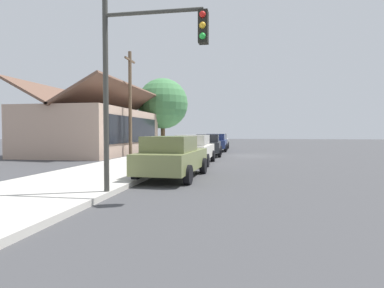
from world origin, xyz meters
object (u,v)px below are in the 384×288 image
car_charcoal (208,145)px  traffic_light_main (144,64)px  utility_pole_wooden (130,102)px  car_navy (216,142)px  shade_tree (163,104)px  fire_hydrant_red (173,153)px  car_ivory (194,149)px  car_olive (173,157)px  car_silver (220,141)px

car_charcoal → traffic_light_main: traffic_light_main is taller
car_charcoal → utility_pole_wooden: 6.46m
car_navy → car_charcoal: bearing=178.0°
car_charcoal → shade_tree: (9.09, 5.89, 3.89)m
shade_tree → utility_pole_wooden: utility_pole_wooden is taller
car_navy → utility_pole_wooden: 9.57m
car_navy → fire_hydrant_red: bearing=170.3°
car_charcoal → car_ivory: bearing=176.2°
car_olive → car_silver: same height
car_ivory → traffic_light_main: traffic_light_main is taller
car_silver → utility_pole_wooden: (-13.15, 5.33, 3.11)m
car_olive → shade_tree: size_ratio=0.64×
car_olive → shade_tree: bearing=18.5°
car_olive → traffic_light_main: 4.61m
shade_tree → car_navy: bearing=-119.3°
car_navy → car_silver: bearing=-0.1°
shade_tree → traffic_light_main: bearing=-166.0°
utility_pole_wooden → car_ivory: bearing=-130.8°
car_navy → fire_hydrant_red: size_ratio=6.46×
car_ivory → fire_hydrant_red: 1.80m
car_charcoal → car_silver: size_ratio=1.03×
car_ivory → traffic_light_main: (-9.19, -0.22, 2.68)m
car_olive → shade_tree: 21.83m
shade_tree → fire_hydrant_red: size_ratio=10.35×
car_silver → fire_hydrant_red: bearing=172.7°
car_olive → car_ivory: size_ratio=0.97×
traffic_light_main → car_olive: bearing=2.0°
car_olive → shade_tree: shade_tree is taller
car_olive → utility_pole_wooden: utility_pole_wooden is taller
car_olive → traffic_light_main: bearing=-175.6°
car_ivory → car_navy: (11.88, -0.07, -0.00)m
car_charcoal → utility_pole_wooden: bearing=101.0°
car_silver → car_ivory: bearing=177.6°
utility_pole_wooden → fire_hydrant_red: size_ratio=10.56×
car_ivory → shade_tree: (15.20, 5.85, 3.89)m
car_olive → traffic_light_main: (-3.75, -0.13, 2.68)m
car_ivory → car_navy: bearing=-0.6°
car_charcoal → utility_pole_wooden: utility_pole_wooden is taller
shade_tree → car_ivory: bearing=-159.0°
traffic_light_main → shade_tree: bearing=14.0°
car_navy → fire_hydrant_red: (-10.84, 1.50, -0.32)m
car_silver → traffic_light_main: (-27.04, -0.33, 2.68)m
car_navy → car_silver: same height
car_silver → traffic_light_main: bearing=177.9°
car_olive → utility_pole_wooden: 11.96m
car_ivory → car_charcoal: (6.12, -0.04, -0.00)m
fire_hydrant_red → car_navy: bearing=-7.9°
traffic_light_main → fire_hydrant_red: (10.23, 1.66, -2.99)m
shade_tree → utility_pole_wooden: bearing=-177.8°
car_silver → fire_hydrant_red: 16.87m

